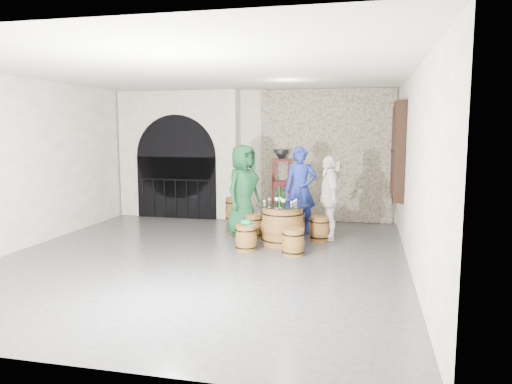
% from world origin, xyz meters
% --- Properties ---
extents(ground, '(8.00, 8.00, 0.00)m').
position_xyz_m(ground, '(0.00, 0.00, 0.00)').
color(ground, '#323235').
rests_on(ground, ground).
extents(wall_back, '(8.00, 0.00, 8.00)m').
position_xyz_m(wall_back, '(0.00, 4.00, 1.60)').
color(wall_back, silver).
rests_on(wall_back, ground).
extents(wall_front, '(8.00, 0.00, 8.00)m').
position_xyz_m(wall_front, '(0.00, -4.00, 1.60)').
color(wall_front, silver).
rests_on(wall_front, ground).
extents(wall_left, '(0.00, 8.00, 8.00)m').
position_xyz_m(wall_left, '(-3.50, 0.00, 1.60)').
color(wall_left, silver).
rests_on(wall_left, ground).
extents(wall_right, '(0.00, 8.00, 8.00)m').
position_xyz_m(wall_right, '(3.50, 0.00, 1.60)').
color(wall_right, silver).
rests_on(wall_right, ground).
extents(ceiling, '(8.00, 8.00, 0.00)m').
position_xyz_m(ceiling, '(0.00, 0.00, 3.20)').
color(ceiling, beige).
rests_on(ceiling, wall_back).
extents(stone_facing_panel, '(3.20, 0.12, 3.18)m').
position_xyz_m(stone_facing_panel, '(1.80, 3.94, 1.60)').
color(stone_facing_panel, gray).
rests_on(stone_facing_panel, ground).
extents(arched_opening, '(3.10, 0.60, 3.19)m').
position_xyz_m(arched_opening, '(-1.90, 3.74, 1.58)').
color(arched_opening, silver).
rests_on(arched_opening, ground).
extents(shuttered_window, '(0.23, 1.10, 2.00)m').
position_xyz_m(shuttered_window, '(3.38, 2.40, 1.80)').
color(shuttered_window, black).
rests_on(shuttered_window, wall_right).
extents(barrel_table, '(1.03, 1.03, 0.79)m').
position_xyz_m(barrel_table, '(1.20, 1.29, 0.39)').
color(barrel_table, brown).
rests_on(barrel_table, ground).
extents(barrel_stool_left, '(0.41, 0.41, 0.49)m').
position_xyz_m(barrel_stool_left, '(0.51, 1.77, 0.24)').
color(barrel_stool_left, brown).
rests_on(barrel_stool_left, ground).
extents(barrel_stool_far, '(0.41, 0.41, 0.49)m').
position_xyz_m(barrel_stool_far, '(1.34, 2.12, 0.24)').
color(barrel_stool_far, brown).
rests_on(barrel_stool_far, ground).
extents(barrel_stool_right, '(0.41, 0.41, 0.49)m').
position_xyz_m(barrel_stool_right, '(1.88, 1.80, 0.24)').
color(barrel_stool_right, brown).
rests_on(barrel_stool_right, ground).
extents(barrel_stool_near_right, '(0.41, 0.41, 0.49)m').
position_xyz_m(barrel_stool_near_right, '(1.53, 0.51, 0.24)').
color(barrel_stool_near_right, brown).
rests_on(barrel_stool_near_right, ground).
extents(barrel_stool_near_left, '(0.41, 0.41, 0.49)m').
position_xyz_m(barrel_stool_near_left, '(0.62, 0.67, 0.24)').
color(barrel_stool_near_left, brown).
rests_on(barrel_stool_near_left, ground).
extents(green_cap, '(0.24, 0.19, 0.11)m').
position_xyz_m(green_cap, '(0.63, 0.67, 0.53)').
color(green_cap, '#0C8A50').
rests_on(green_cap, barrel_stool_near_left).
extents(person_green, '(0.95, 1.11, 1.92)m').
position_xyz_m(person_green, '(0.24, 1.96, 0.96)').
color(person_green, '#134624').
rests_on(person_green, ground).
extents(person_blue, '(0.75, 0.55, 1.88)m').
position_xyz_m(person_blue, '(1.39, 2.43, 0.94)').
color(person_blue, navy).
rests_on(person_blue, ground).
extents(person_white, '(0.66, 1.08, 1.72)m').
position_xyz_m(person_white, '(2.04, 1.92, 0.86)').
color(person_white, white).
rests_on(person_white, ground).
extents(wine_bottle_left, '(0.08, 0.08, 0.32)m').
position_xyz_m(wine_bottle_left, '(1.08, 1.32, 0.92)').
color(wine_bottle_left, black).
rests_on(wine_bottle_left, barrel_table).
extents(wine_bottle_center, '(0.08, 0.08, 0.32)m').
position_xyz_m(wine_bottle_center, '(1.23, 1.18, 0.92)').
color(wine_bottle_center, black).
rests_on(wine_bottle_center, barrel_table).
extents(wine_bottle_right, '(0.08, 0.08, 0.32)m').
position_xyz_m(wine_bottle_right, '(1.17, 1.38, 0.92)').
color(wine_bottle_right, black).
rests_on(wine_bottle_right, barrel_table).
extents(tasting_glass_a, '(0.05, 0.05, 0.10)m').
position_xyz_m(tasting_glass_a, '(0.87, 1.14, 0.84)').
color(tasting_glass_a, '#A56720').
rests_on(tasting_glass_a, barrel_table).
extents(tasting_glass_b, '(0.05, 0.05, 0.10)m').
position_xyz_m(tasting_glass_b, '(1.43, 1.26, 0.84)').
color(tasting_glass_b, '#A56720').
rests_on(tasting_glass_b, barrel_table).
extents(tasting_glass_c, '(0.05, 0.05, 0.10)m').
position_xyz_m(tasting_glass_c, '(1.08, 1.60, 0.84)').
color(tasting_glass_c, '#A56720').
rests_on(tasting_glass_c, barrel_table).
extents(tasting_glass_d, '(0.05, 0.05, 0.10)m').
position_xyz_m(tasting_glass_d, '(1.44, 1.42, 0.84)').
color(tasting_glass_d, '#A56720').
rests_on(tasting_glass_d, barrel_table).
extents(tasting_glass_e, '(0.05, 0.05, 0.10)m').
position_xyz_m(tasting_glass_e, '(1.40, 1.10, 0.84)').
color(tasting_glass_e, '#A56720').
rests_on(tasting_glass_e, barrel_table).
extents(tasting_glass_f, '(0.05, 0.05, 0.10)m').
position_xyz_m(tasting_glass_f, '(0.91, 1.44, 0.84)').
color(tasting_glass_f, '#A56720').
rests_on(tasting_glass_f, barrel_table).
extents(side_barrel, '(0.44, 0.44, 0.59)m').
position_xyz_m(side_barrel, '(-0.36, 3.36, 0.29)').
color(side_barrel, brown).
rests_on(side_barrel, ground).
extents(corking_press, '(0.75, 0.46, 1.75)m').
position_xyz_m(corking_press, '(0.77, 3.56, 1.02)').
color(corking_press, '#490E0C').
rests_on(corking_press, ground).
extents(control_box, '(0.18, 0.10, 0.22)m').
position_xyz_m(control_box, '(2.05, 3.86, 1.35)').
color(control_box, silver).
rests_on(control_box, wall_back).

